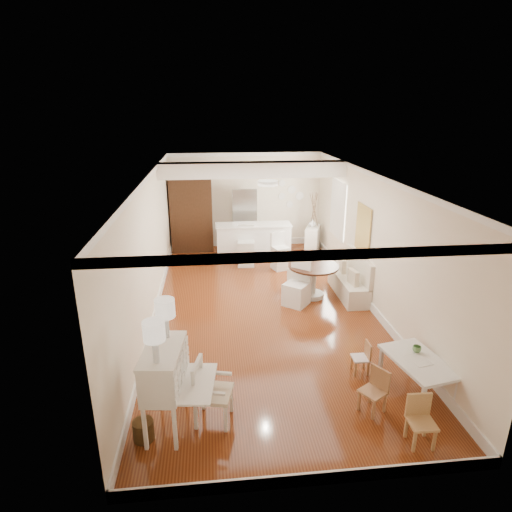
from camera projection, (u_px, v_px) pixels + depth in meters
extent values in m
plane|color=brown|center=(264.00, 309.00, 9.04)|extent=(9.00, 9.00, 0.00)
cube|color=white|center=(264.00, 176.00, 8.11)|extent=(4.50, 9.00, 0.04)
cube|color=white|center=(245.00, 200.00, 12.80)|extent=(4.50, 0.04, 2.80)
cube|color=white|center=(319.00, 381.00, 4.35)|extent=(4.50, 0.04, 2.80)
cube|color=white|center=(150.00, 250.00, 8.35)|extent=(0.04, 9.00, 2.80)
cube|color=white|center=(372.00, 242.00, 8.80)|extent=(0.04, 9.00, 2.80)
cube|color=white|center=(253.00, 170.00, 10.24)|extent=(4.50, 0.45, 0.36)
cube|color=tan|center=(363.00, 229.00, 9.22)|extent=(0.04, 0.84, 1.04)
cube|color=white|center=(338.00, 209.00, 11.00)|extent=(0.04, 1.10, 1.40)
cylinder|color=#381E11|center=(204.00, 186.00, 12.51)|extent=(0.30, 0.03, 0.30)
cylinder|color=white|center=(268.00, 183.00, 7.66)|extent=(0.36, 0.36, 0.08)
cube|color=white|center=(165.00, 388.00, 5.53)|extent=(1.03, 1.04, 1.18)
cube|color=silver|center=(213.00, 392.00, 5.69)|extent=(0.62, 0.62, 0.89)
cylinder|color=#4C3417|center=(143.00, 430.00, 5.45)|extent=(0.28, 0.28, 0.27)
cube|color=white|center=(417.00, 376.00, 6.30)|extent=(0.88, 1.23, 0.56)
cube|color=#AB774D|center=(373.00, 391.00, 5.90)|extent=(0.43, 0.43, 0.65)
cube|color=#B07C50|center=(361.00, 358.00, 6.79)|extent=(0.27, 0.27, 0.54)
cube|color=tan|center=(422.00, 422.00, 5.31)|extent=(0.33, 0.33, 0.66)
cube|color=silver|center=(349.00, 275.00, 9.54)|extent=(0.52, 1.60, 0.98)
cylinder|color=#3E2014|center=(313.00, 281.00, 9.49)|extent=(1.19, 1.19, 0.76)
cube|color=white|center=(297.00, 283.00, 9.09)|extent=(0.67, 0.67, 0.98)
cube|color=white|center=(301.00, 270.00, 9.89)|extent=(0.58, 0.59, 0.95)
cube|color=white|center=(253.00, 242.00, 11.79)|extent=(2.05, 0.65, 1.03)
cube|color=white|center=(246.00, 246.00, 11.36)|extent=(0.47, 0.47, 1.09)
cube|color=silver|center=(280.00, 251.00, 11.13)|extent=(0.49, 0.49, 0.97)
cube|color=#381E11|center=(192.00, 212.00, 12.42)|extent=(1.20, 0.60, 2.30)
imported|color=silver|center=(257.00, 219.00, 12.67)|extent=(0.75, 0.65, 1.80)
cube|color=beige|center=(313.00, 239.00, 12.55)|extent=(0.62, 0.86, 0.75)
imported|color=#619456|center=(417.00, 349.00, 6.39)|extent=(0.17, 0.17, 0.10)
imported|color=white|center=(312.00, 223.00, 12.42)|extent=(0.27, 0.27, 0.21)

